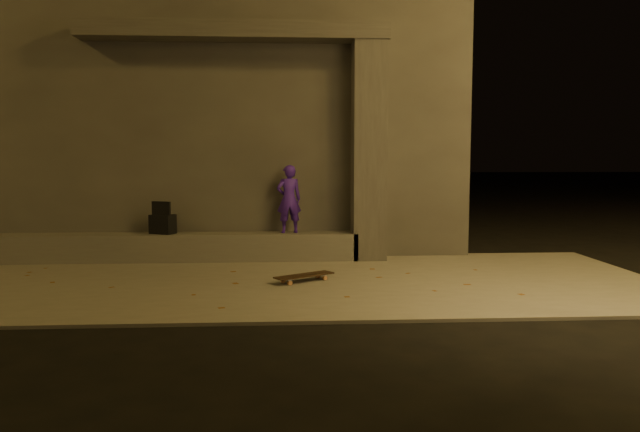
{
  "coord_description": "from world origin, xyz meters",
  "views": [
    {
      "loc": [
        0.25,
        -6.62,
        1.77
      ],
      "look_at": [
        0.78,
        2.0,
        0.94
      ],
      "focal_mm": 35.0,
      "sensor_mm": 36.0,
      "label": 1
    }
  ],
  "objects": [
    {
      "name": "column",
      "position": [
        1.7,
        3.75,
        1.84
      ],
      "size": [
        0.55,
        0.55,
        3.6
      ],
      "primitive_type": "cube",
      "color": "#3C3936",
      "rests_on": "sidewalk"
    },
    {
      "name": "sidewalk",
      "position": [
        0.0,
        2.0,
        0.02
      ],
      "size": [
        11.0,
        4.4,
        0.04
      ],
      "primitive_type": "cube",
      "color": "#68645C",
      "rests_on": "ground"
    },
    {
      "name": "canopy",
      "position": [
        -0.5,
        3.8,
        3.78
      ],
      "size": [
        5.0,
        0.7,
        0.28
      ],
      "primitive_type": "cube",
      "color": "#3C3936",
      "rests_on": "column"
    },
    {
      "name": "building",
      "position": [
        -1.0,
        6.49,
        2.61
      ],
      "size": [
        9.0,
        5.1,
        5.22
      ],
      "color": "#3C3936",
      "rests_on": "ground"
    },
    {
      "name": "ledge",
      "position": [
        -1.5,
        3.75,
        0.27
      ],
      "size": [
        6.0,
        0.55,
        0.45
      ],
      "primitive_type": "cube",
      "color": "#55534D",
      "rests_on": "sidewalk"
    },
    {
      "name": "ground",
      "position": [
        0.0,
        0.0,
        0.0
      ],
      "size": [
        120.0,
        120.0,
        0.0
      ],
      "primitive_type": "plane",
      "color": "black",
      "rests_on": "ground"
    },
    {
      "name": "skateboarder",
      "position": [
        0.36,
        3.75,
        1.06
      ],
      "size": [
        0.45,
        0.33,
        1.13
      ],
      "primitive_type": "imported",
      "rotation": [
        0.0,
        0.0,
        3.3
      ],
      "color": "#361695",
      "rests_on": "ledge"
    },
    {
      "name": "backpack",
      "position": [
        -1.72,
        3.75,
        0.68
      ],
      "size": [
        0.45,
        0.39,
        0.54
      ],
      "rotation": [
        0.0,
        0.0,
        -0.43
      ],
      "color": "black",
      "rests_on": "ledge"
    },
    {
      "name": "skateboard",
      "position": [
        0.55,
        1.87,
        0.12
      ],
      "size": [
        0.86,
        0.67,
        0.1
      ],
      "rotation": [
        0.0,
        0.0,
        0.57
      ],
      "color": "black",
      "rests_on": "sidewalk"
    }
  ]
}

